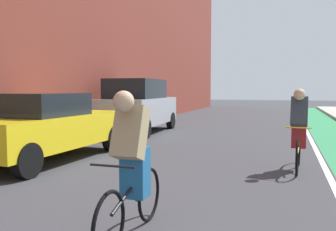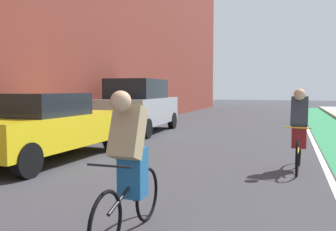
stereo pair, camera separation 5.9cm
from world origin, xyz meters
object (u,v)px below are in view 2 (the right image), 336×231
parked_sedan_yellow_cab (44,126)px  parked_suv_silver (139,105)px  cyclist_trailing (299,128)px  cyclist_mid (129,160)px

parked_sedan_yellow_cab → parked_suv_silver: parked_suv_silver is taller
parked_suv_silver → cyclist_trailing: (5.51, -4.94, -0.16)m
cyclist_mid → cyclist_trailing: (1.85, 4.08, 0.00)m
cyclist_trailing → cyclist_mid: bearing=-114.4°
parked_sedan_yellow_cab → cyclist_mid: cyclist_mid is taller
parked_suv_silver → cyclist_trailing: bearing=-41.9°
parked_suv_silver → cyclist_mid: parked_suv_silver is taller
parked_sedan_yellow_cab → cyclist_trailing: cyclist_trailing is taller
parked_sedan_yellow_cab → cyclist_mid: (3.66, -3.41, 0.06)m
parked_sedan_yellow_cab → parked_suv_silver: 5.62m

